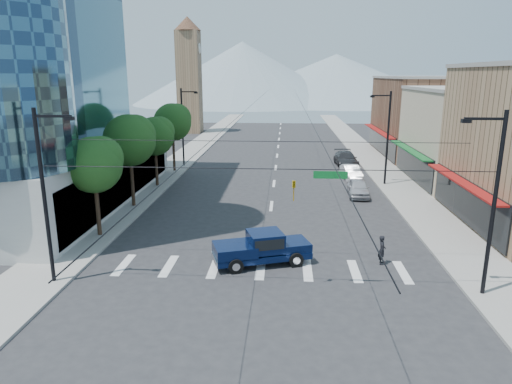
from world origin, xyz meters
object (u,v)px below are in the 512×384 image
parked_car_mid (351,173)px  parked_car_far (346,159)px  pickup_truck (261,247)px  pedestrian (382,250)px  parked_car_near (358,188)px

parked_car_mid → parked_car_far: size_ratio=0.77×
pickup_truck → parked_car_far: pickup_truck is taller
pedestrian → parked_car_near: size_ratio=0.39×
pedestrian → parked_car_far: (1.59, 28.89, -0.02)m
parked_car_near → parked_car_far: (0.63, 13.83, 0.08)m
parked_car_near → parked_car_far: 13.84m
parked_car_far → parked_car_mid: bearing=-96.0°
pickup_truck → parked_car_far: 30.47m
pedestrian → parked_car_near: (0.96, 15.06, -0.10)m
pickup_truck → pedestrian: bearing=-15.1°
parked_car_near → pedestrian: bearing=-90.4°
pickup_truck → parked_car_mid: 23.54m
pickup_truck → pedestrian: pickup_truck is taller
pickup_truck → parked_car_near: 17.31m
pickup_truck → parked_car_near: pickup_truck is taller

